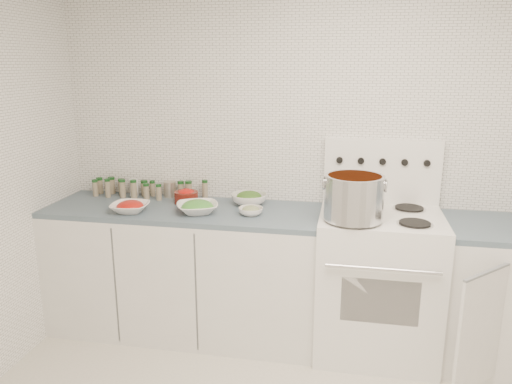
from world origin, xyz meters
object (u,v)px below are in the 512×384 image
stove (377,279)px  bowl_snowpea (197,207)px  bowl_tomato (130,207)px  stock_pot (354,196)px

stove → bowl_snowpea: 1.26m
bowl_tomato → bowl_snowpea: size_ratio=0.74×
stove → stock_pot: stove is taller
stock_pot → bowl_tomato: (-1.43, 0.02, -0.16)m
stock_pot → bowl_snowpea: bearing=174.9°
bowl_snowpea → stock_pot: bearing=-5.1°
stove → bowl_tomato: bearing=-174.6°
stove → bowl_snowpea: size_ratio=3.88×
stock_pot → bowl_tomato: bearing=179.0°
stove → bowl_tomato: 1.68m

